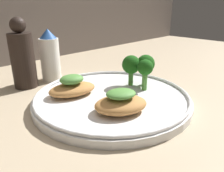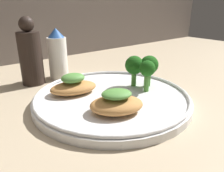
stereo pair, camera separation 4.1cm
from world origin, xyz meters
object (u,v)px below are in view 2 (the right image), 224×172
at_px(plate, 112,98).
at_px(broccoli_bunch, 143,67).
at_px(sauce_bottle, 58,55).
at_px(pepper_grinder, 31,55).

distance_m(plate, broccoli_bunch, 0.09).
relative_size(plate, broccoli_bunch, 4.04).
height_order(sauce_bottle, pepper_grinder, pepper_grinder).
xyz_separation_m(plate, broccoli_bunch, (0.08, -0.00, 0.05)).
bearing_deg(broccoli_bunch, sauce_bottle, 113.97).
distance_m(broccoli_bunch, pepper_grinder, 0.26).
xyz_separation_m(broccoli_bunch, sauce_bottle, (-0.09, 0.20, 0.00)).
bearing_deg(sauce_bottle, pepper_grinder, -180.00).
bearing_deg(sauce_bottle, plate, -86.70).
bearing_deg(pepper_grinder, sauce_bottle, 0.00).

